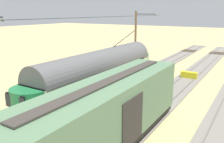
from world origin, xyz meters
TOP-DOWN VIEW (x-y plane):
  - ground_plane at (0.00, 0.00)m, footprint 220.00×220.00m
  - track_streetcar_siding at (-5.16, -0.31)m, footprint 2.80×80.00m
  - track_adjacent_siding at (0.00, -0.31)m, footprint 2.80×80.00m
  - track_third_siding at (5.16, -0.31)m, footprint 2.80×80.00m
  - vintage_streetcar at (5.16, -0.24)m, footprint 2.65×17.50m
  - boxcar_adjacent at (-0.00, 6.33)m, footprint 2.96×13.32m
  - catenary_pole_foreground at (7.75, -12.53)m, footprint 2.89×0.28m
  - spare_tie_stack at (8.19, -1.39)m, footprint 2.40×2.40m
  - track_end_bumper at (0.00, -10.84)m, footprint 1.80×0.60m

SIDE VIEW (x-z plane):
  - ground_plane at x=0.00m, z-range 0.00..0.00m
  - track_streetcar_siding at x=-5.16m, z-range -0.04..0.14m
  - track_adjacent_siding at x=0.00m, z-range -0.04..0.14m
  - track_third_siding at x=5.16m, z-range -0.04..0.14m
  - spare_tie_stack at x=8.19m, z-range 0.00..0.54m
  - track_end_bumper at x=0.00m, z-range 0.00..0.80m
  - boxcar_adjacent at x=0.00m, z-range 0.24..4.09m
  - vintage_streetcar at x=5.16m, z-range -0.44..4.97m
  - catenary_pole_foreground at x=7.75m, z-range 0.17..7.81m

